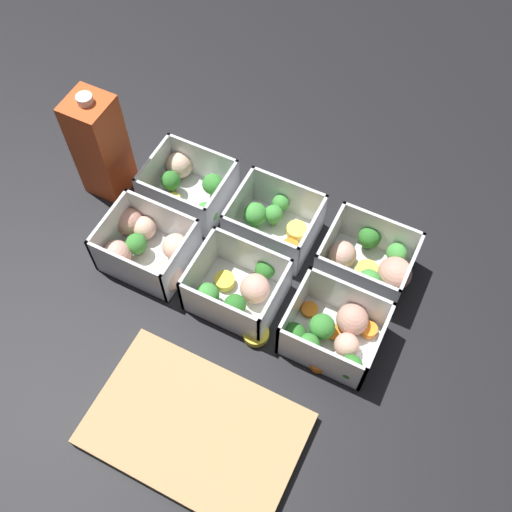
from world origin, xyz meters
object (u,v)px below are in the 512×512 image
container_near_left (371,263)px  container_far_left (332,334)px  container_far_center (239,290)px  container_far_right (146,248)px  container_near_right (183,188)px  container_near_center (270,224)px  juice_carton (100,146)px

container_near_left → container_far_left: same height
container_near_left → container_far_center: size_ratio=1.02×
container_far_center → container_far_right: (0.16, -0.00, -0.00)m
container_near_right → container_far_right: bearing=93.1°
container_near_left → container_near_center: same height
container_far_left → container_far_right: (0.31, -0.00, -0.00)m
container_far_left → container_far_center: size_ratio=0.90×
container_near_center → juice_carton: size_ratio=0.65×
container_far_left → juice_carton: bearing=-12.9°
container_far_center → juice_carton: size_ratio=0.73×
container_far_left → container_far_center: (0.15, -0.00, -0.00)m
container_near_left → container_near_right: size_ratio=1.00×
container_near_center → container_near_right: (0.16, -0.00, -0.00)m
juice_carton → container_near_center: bearing=-174.5°
container_far_center → container_far_right: bearing=-0.7°
container_far_left → container_far_center: bearing=-1.0°
container_far_left → juice_carton: size_ratio=0.66×
container_near_center → container_far_right: (0.15, 0.12, -0.00)m
container_near_right → container_far_center: 0.21m
container_far_right → container_far_center: bearing=179.3°
container_far_right → juice_carton: bearing=-36.0°
container_near_right → juice_carton: 0.15m
container_near_center → container_far_center: same height
container_near_center → container_far_right: 0.20m
juice_carton → container_far_left: bearing=167.1°
container_near_left → container_near_right: (0.33, 0.00, -0.00)m
container_near_right → juice_carton: size_ratio=0.74×
container_near_right → container_far_left: (-0.32, 0.13, -0.00)m
container_far_right → juice_carton: 0.18m
container_near_left → juice_carton: bearing=3.9°
container_near_center → container_far_left: bearing=141.2°
container_near_center → container_far_left: 0.21m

